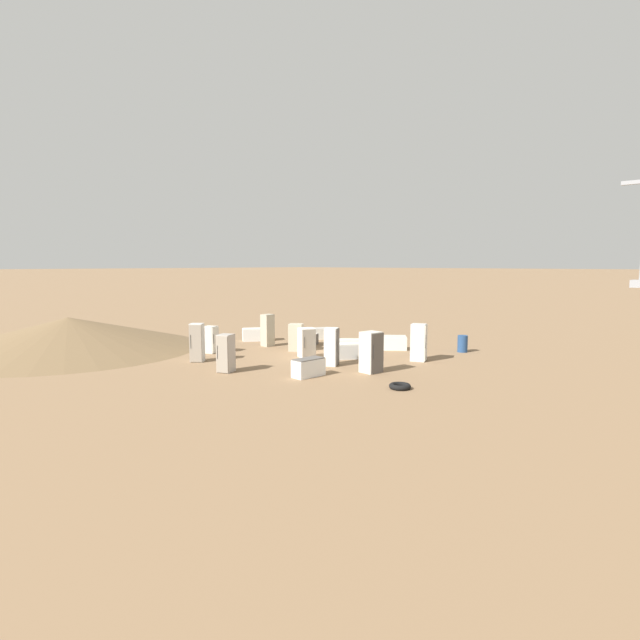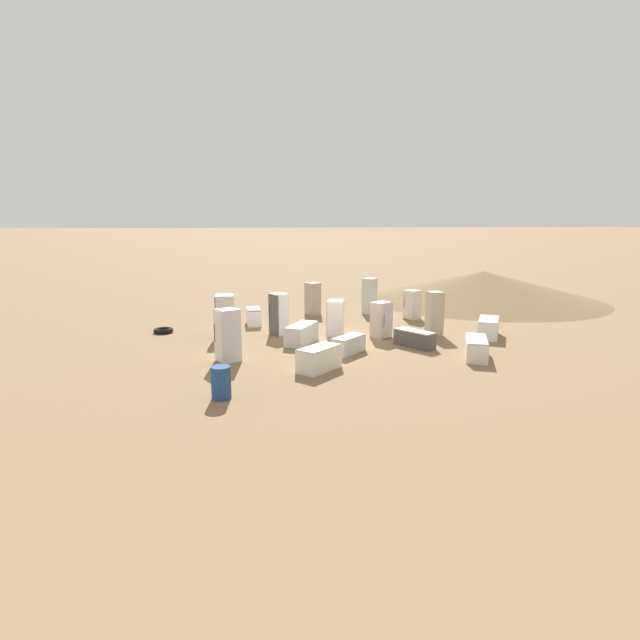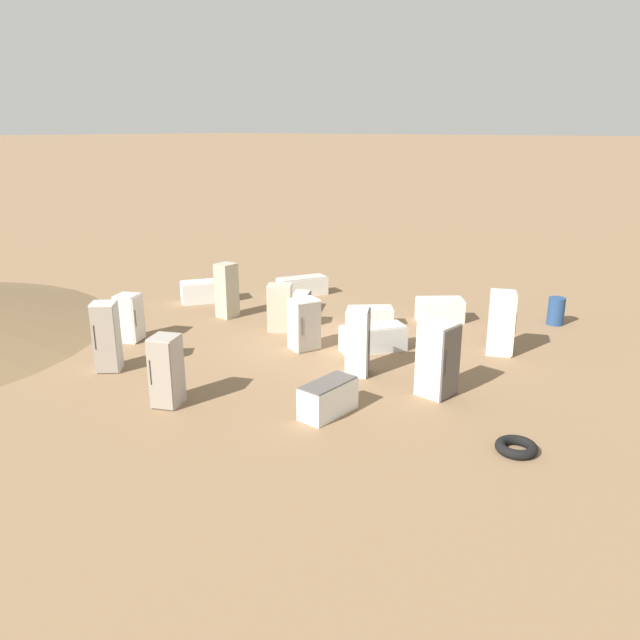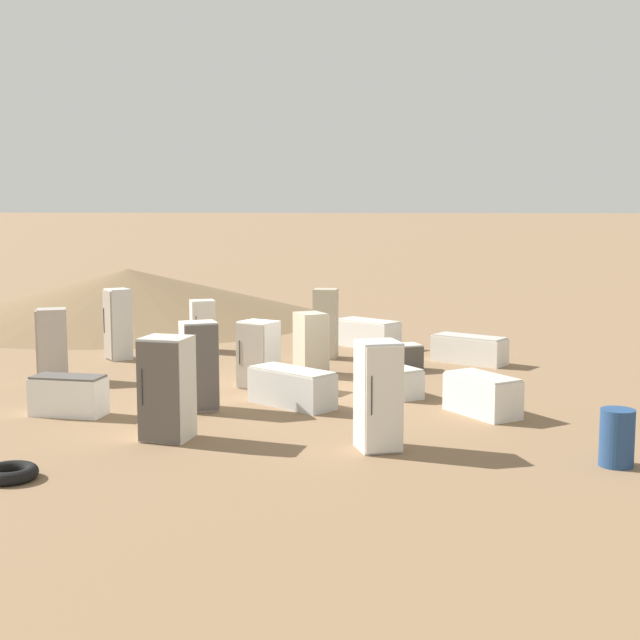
% 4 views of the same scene
% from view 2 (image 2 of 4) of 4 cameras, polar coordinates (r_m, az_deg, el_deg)
% --- Properties ---
extents(ground_plane, '(1000.00, 1000.00, 0.00)m').
position_cam_2_polar(ground_plane, '(20.58, 2.36, -2.28)').
color(ground_plane, '#846647').
extents(dirt_mound, '(14.49, 14.49, 1.80)m').
position_cam_2_polar(dirt_mound, '(32.70, 18.07, 3.75)').
color(dirt_mound, brown).
rests_on(dirt_mound, ground_plane).
extents(discarded_fridge_0, '(0.73, 1.46, 0.78)m').
position_cam_2_polar(discarded_fridge_0, '(23.80, -7.58, 0.41)').
color(discarded_fridge_0, white).
rests_on(discarded_fridge_0, ground_plane).
extents(discarded_fridge_1, '(1.72, 1.99, 0.79)m').
position_cam_2_polar(discarded_fridge_1, '(22.19, 18.68, -0.85)').
color(discarded_fridge_1, white).
rests_on(discarded_fridge_1, ground_plane).
extents(discarded_fridge_2, '(0.97, 0.94, 1.51)m').
position_cam_2_polar(discarded_fridge_2, '(20.98, 7.02, 0.01)').
color(discarded_fridge_2, '#B2A88E').
rests_on(discarded_fridge_2, ground_plane).
extents(discarded_fridge_3, '(1.68, 1.97, 0.76)m').
position_cam_2_polar(discarded_fridge_3, '(19.98, -2.12, -1.57)').
color(discarded_fridge_3, silver).
rests_on(discarded_fridge_3, ground_plane).
extents(discarded_fridge_4, '(0.63, 0.63, 1.87)m').
position_cam_2_polar(discarded_fridge_4, '(21.90, 12.96, 0.75)').
color(discarded_fridge_4, '#B2A88E').
rests_on(discarded_fridge_4, ground_plane).
extents(discarded_fridge_5, '(1.67, 1.55, 0.79)m').
position_cam_2_polar(discarded_fridge_5, '(16.30, -0.12, -4.43)').
color(discarded_fridge_5, silver).
rests_on(discarded_fridge_5, ground_plane).
extents(discarded_fridge_6, '(0.85, 0.88, 1.78)m').
position_cam_2_polar(discarded_fridge_6, '(21.47, -4.73, 0.67)').
color(discarded_fridge_6, silver).
rests_on(discarded_fridge_6, ground_plane).
extents(discarded_fridge_7, '(0.87, 0.86, 1.45)m').
position_cam_2_polar(discarded_fridge_7, '(25.35, 10.48, 1.74)').
color(discarded_fridge_7, beige).
rests_on(discarded_fridge_7, ground_plane).
extents(discarded_fridge_8, '(0.93, 0.88, 1.84)m').
position_cam_2_polar(discarded_fridge_8, '(17.52, -10.52, -1.74)').
color(discarded_fridge_8, silver).
rests_on(discarded_fridge_8, ground_plane).
extents(discarded_fridge_9, '(1.25, 1.73, 0.66)m').
position_cam_2_polar(discarded_fridge_9, '(19.68, 10.75, -2.12)').
color(discarded_fridge_9, '#4C4742').
rests_on(discarded_fridge_9, ground_plane).
extents(discarded_fridge_10, '(0.85, 0.88, 1.81)m').
position_cam_2_polar(discarded_fridge_10, '(21.16, -10.79, 0.40)').
color(discarded_fridge_10, beige).
rests_on(discarded_fridge_10, ground_plane).
extents(discarded_fridge_11, '(0.85, 0.85, 1.89)m').
position_cam_2_polar(discarded_fridge_11, '(26.45, 5.69, 2.73)').
color(discarded_fridge_11, silver).
rests_on(discarded_fridge_11, ground_plane).
extents(discarded_fridge_12, '(0.81, 0.86, 1.69)m').
position_cam_2_polar(discarded_fridge_12, '(26.09, -0.84, 2.45)').
color(discarded_fridge_12, '#A89E93').
rests_on(discarded_fridge_12, ground_plane).
extents(discarded_fridge_13, '(0.92, 0.96, 1.51)m').
position_cam_2_polar(discarded_fridge_13, '(21.31, 1.78, 0.26)').
color(discarded_fridge_13, silver).
rests_on(discarded_fridge_13, ground_plane).
extents(discarded_fridge_14, '(1.52, 1.40, 0.64)m').
position_cam_2_polar(discarded_fridge_14, '(18.45, 3.28, -2.83)').
color(discarded_fridge_14, silver).
rests_on(discarded_fridge_14, ground_plane).
extents(discarded_fridge_15, '(1.55, 2.02, 0.72)m').
position_cam_2_polar(discarded_fridge_15, '(18.64, 17.43, -3.08)').
color(discarded_fridge_15, silver).
rests_on(discarded_fridge_15, ground_plane).
extents(scrap_tire, '(0.84, 0.84, 0.20)m').
position_cam_2_polar(scrap_tire, '(22.92, -17.46, -1.15)').
color(scrap_tire, black).
rests_on(scrap_tire, ground_plane).
extents(rusty_barrel, '(0.54, 0.54, 0.91)m').
position_cam_2_polar(rusty_barrel, '(13.97, -11.24, -7.03)').
color(rusty_barrel, navy).
rests_on(rusty_barrel, ground_plane).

